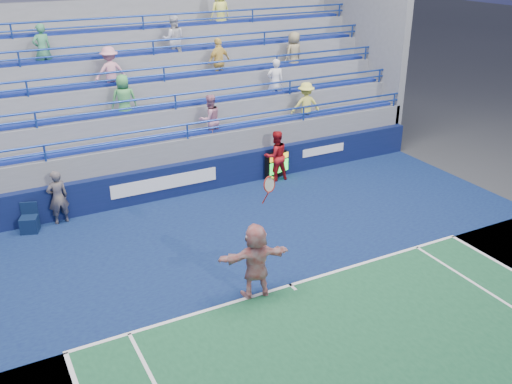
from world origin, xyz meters
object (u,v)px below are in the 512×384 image
judge_chair (29,223)px  ball_girl (276,156)px  tennis_player (256,261)px  serve_speed_board (281,163)px  line_judge (58,197)px

judge_chair → ball_girl: 8.37m
judge_chair → ball_girl: size_ratio=0.47×
judge_chair → tennis_player: size_ratio=0.28×
tennis_player → ball_girl: bearing=56.7°
tennis_player → ball_girl: 7.28m
serve_speed_board → ball_girl: (-0.33, -0.22, 0.41)m
serve_speed_board → tennis_player: tennis_player is taller
serve_speed_board → line_judge: size_ratio=0.84×
serve_speed_board → judge_chair: 8.68m
judge_chair → serve_speed_board: bearing=2.1°
line_judge → ball_girl: 7.44m
ball_girl → tennis_player: bearing=58.3°
tennis_player → ball_girl: tennis_player is taller
serve_speed_board → line_judge: line_judge is taller
line_judge → ball_girl: ball_girl is taller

